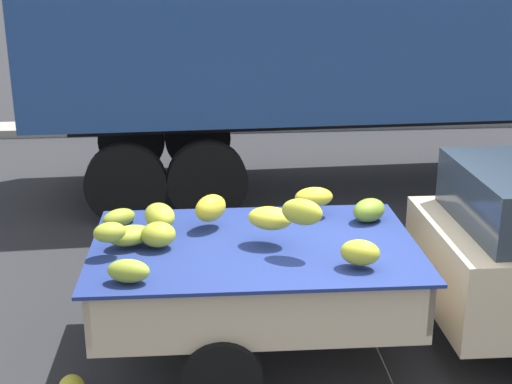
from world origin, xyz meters
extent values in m
plane|color=#28282B|center=(0.00, 0.00, 0.00)|extent=(220.00, 220.00, 0.00)
cube|color=gray|center=(0.00, 9.02, 0.08)|extent=(80.00, 0.80, 0.16)
cube|color=#CCB793|center=(-0.74, 0.32, 0.58)|extent=(2.69, 1.75, 0.08)
cube|color=#CCB793|center=(-0.72, 1.15, 0.84)|extent=(2.66, 0.10, 0.44)
cube|color=#CCB793|center=(-0.75, -0.51, 0.84)|extent=(2.66, 0.10, 0.44)
cube|color=#CCB793|center=(0.57, 0.29, 0.84)|extent=(0.08, 1.70, 0.44)
cube|color=#CCB793|center=(-2.04, 0.34, 0.84)|extent=(0.08, 1.70, 0.44)
cube|color=#B21914|center=(-0.72, 1.18, 0.80)|extent=(2.55, 0.06, 0.07)
cube|color=navy|center=(-0.74, 0.32, 1.07)|extent=(2.82, 1.87, 0.03)
ellipsoid|color=gold|center=(0.04, -0.26, 1.22)|extent=(0.37, 0.31, 0.20)
ellipsoid|color=olive|center=(0.37, 0.75, 1.20)|extent=(0.42, 0.39, 0.21)
ellipsoid|color=#AAAE2E|center=(-1.55, 0.29, 1.21)|extent=(0.29, 0.26, 0.21)
ellipsoid|color=gold|center=(-1.55, 0.65, 1.24)|extent=(0.36, 0.43, 0.22)
ellipsoid|color=gold|center=(-0.12, 0.91, 1.28)|extent=(0.38, 0.25, 0.18)
ellipsoid|color=gold|center=(-0.61, 0.28, 1.33)|extent=(0.45, 0.38, 0.19)
ellipsoid|color=gold|center=(-1.09, 0.70, 1.28)|extent=(0.39, 0.41, 0.24)
ellipsoid|color=olive|center=(-1.93, 0.88, 1.15)|extent=(0.37, 0.34, 0.17)
ellipsoid|color=#97A831|center=(-1.75, -0.36, 1.18)|extent=(0.36, 0.25, 0.18)
ellipsoid|color=#98A42D|center=(-1.78, 0.34, 1.19)|extent=(0.45, 0.38, 0.16)
ellipsoid|color=#A3AD30|center=(-1.93, 0.14, 1.30)|extent=(0.31, 0.25, 0.16)
ellipsoid|color=#A8AC2D|center=(-0.38, 0.01, 1.47)|extent=(0.39, 0.33, 0.22)
cylinder|color=black|center=(1.87, 1.09, 0.32)|extent=(0.64, 0.21, 0.64)
cylinder|color=black|center=(-1.03, 1.15, 0.32)|extent=(0.64, 0.21, 0.64)
cylinder|color=black|center=(-1.07, -0.49, 0.32)|extent=(0.64, 0.21, 0.64)
cube|color=navy|center=(2.50, 5.19, 2.60)|extent=(12.09, 2.96, 2.70)
cube|color=black|center=(2.50, 5.19, 1.10)|extent=(11.05, 0.82, 0.30)
cylinder|color=black|center=(-1.14, 6.25, 0.54)|extent=(1.09, 0.34, 1.08)
cylinder|color=black|center=(-1.05, 3.86, 0.54)|extent=(1.09, 0.34, 1.08)
cylinder|color=black|center=(-2.22, 6.21, 0.54)|extent=(1.09, 0.34, 1.08)
cylinder|color=black|center=(-2.13, 3.81, 0.54)|extent=(1.09, 0.34, 1.08)
camera|label=1|loc=(-1.25, -5.32, 3.45)|focal=50.16mm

